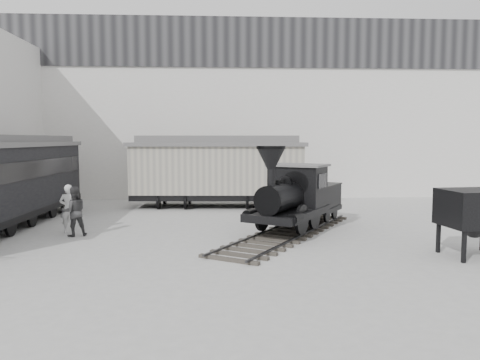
{
  "coord_description": "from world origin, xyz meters",
  "views": [
    {
      "loc": [
        -0.66,
        -14.95,
        3.67
      ],
      "look_at": [
        0.33,
        4.09,
        2.0
      ],
      "focal_mm": 35.0,
      "sensor_mm": 36.0,
      "label": 1
    }
  ],
  "objects": [
    {
      "name": "locomotive",
      "position": [
        2.46,
        3.29,
        1.23
      ],
      "size": [
        6.73,
        9.12,
        3.34
      ],
      "rotation": [
        0.0,
        0.0,
        -0.56
      ],
      "color": "black",
      "rests_on": "ground"
    },
    {
      "name": "visitor_b",
      "position": [
        -6.03,
        2.83,
        0.95
      ],
      "size": [
        1.13,
        1.03,
        1.89
      ],
      "primitive_type": "imported",
      "rotation": [
        0.0,
        0.0,
        3.57
      ],
      "color": "#373738",
      "rests_on": "ground"
    },
    {
      "name": "north_wall",
      "position": [
        0.0,
        14.98,
        5.55
      ],
      "size": [
        34.0,
        2.51,
        11.0
      ],
      "color": "silver",
      "rests_on": "ground"
    },
    {
      "name": "ground",
      "position": [
        0.0,
        0.0,
        0.0
      ],
      "size": [
        90.0,
        90.0,
        0.0
      ],
      "primitive_type": "plane",
      "color": "#9E9E9B"
    },
    {
      "name": "visitor_a",
      "position": [
        -6.44,
        3.55,
        0.95
      ],
      "size": [
        0.74,
        0.53,
        1.91
      ],
      "primitive_type": "imported",
      "rotation": [
        0.0,
        0.0,
        3.25
      ],
      "color": "silver",
      "rests_on": "ground"
    },
    {
      "name": "coal_hopper",
      "position": [
        7.4,
        -0.95,
        1.37
      ],
      "size": [
        2.09,
        1.78,
        2.11
      ],
      "rotation": [
        0.0,
        0.0,
        0.11
      ],
      "color": "black",
      "rests_on": "ground"
    },
    {
      "name": "passenger_coach",
      "position": [
        -9.43,
        4.37,
        1.96
      ],
      "size": [
        3.23,
        13.34,
        3.55
      ],
      "rotation": [
        0.0,
        0.0,
        -0.03
      ],
      "color": "black",
      "rests_on": "ground"
    },
    {
      "name": "boxcar",
      "position": [
        -0.58,
        10.35,
        2.02
      ],
      "size": [
        9.57,
        3.44,
        3.86
      ],
      "rotation": [
        0.0,
        0.0,
        -0.05
      ],
      "color": "black",
      "rests_on": "ground"
    }
  ]
}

